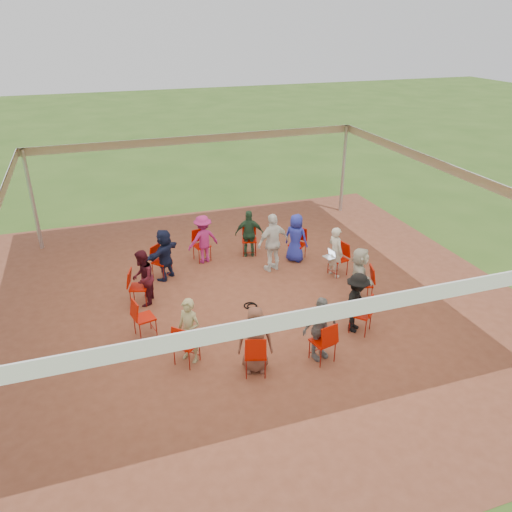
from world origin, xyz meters
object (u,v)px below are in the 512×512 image
object	(u,v)px
chair_0	(338,259)
laptop	(330,255)
chair_9	(323,342)
chair_11	(363,284)
person_seated_2	(249,234)
person_seated_7	(255,340)
chair_7	(186,344)
person_seated_9	(357,303)
cable_coil	(251,306)
person_seated_0	(335,252)
chair_2	(249,240)
chair_6	(144,318)
chair_8	(255,354)
standing_person	(273,243)
chair_4	(162,262)
chair_10	(361,314)
person_seated_3	(203,239)
chair_3	(202,246)
chair_5	(139,287)
person_seated_1	(296,238)
person_seated_4	(165,254)
person_seated_6	(189,331)
chair_1	(297,244)
person_seated_8	(320,328)
person_seated_10	(359,275)
person_seated_5	(143,278)

from	to	relation	value
chair_0	laptop	xyz separation A→B (m)	(-0.28, -0.06, 0.20)
chair_9	chair_11	world-z (taller)	same
person_seated_2	person_seated_7	size ratio (longest dim) A/B	1.00
chair_0	chair_7	size ratio (longest dim) A/B	1.00
chair_11	person_seated_9	size ratio (longest dim) A/B	0.65
chair_0	cable_coil	bearing A→B (deg)	93.83
person_seated_0	chair_2	bearing A→B (deg)	27.75
laptop	chair_6	bearing A→B (deg)	90.00
chair_8	standing_person	size ratio (longest dim) A/B	0.55
chair_4	chair_10	xyz separation A→B (m)	(3.70, -3.95, 0.00)
chair_0	cable_coil	world-z (taller)	chair_0
chair_6	chair_9	distance (m)	3.83
person_seated_2	person_seated_3	bearing A→B (deg)	15.00
chair_3	standing_person	world-z (taller)	standing_person
chair_2	chair_5	world-z (taller)	same
chair_8	person_seated_1	distance (m)	5.12
chair_10	person_seated_2	size ratio (longest dim) A/B	0.65
person_seated_2	person_seated_4	size ratio (longest dim) A/B	1.00
person_seated_3	person_seated_6	bearing A→B (deg)	60.00
person_seated_9	chair_0	bearing A→B (deg)	27.75
chair_1	person_seated_8	world-z (taller)	person_seated_8
chair_2	chair_3	size ratio (longest dim) A/B	1.00
chair_3	chair_11	bearing A→B (deg)	120.00
chair_1	person_seated_0	bearing A→B (deg)	160.16
chair_11	laptop	world-z (taller)	chair_11
chair_8	person_seated_0	distance (m)	4.59
chair_7	person_seated_9	world-z (taller)	person_seated_9
chair_5	chair_6	size ratio (longest dim) A/B	1.00
chair_6	person_seated_1	size ratio (longest dim) A/B	0.65
chair_2	person_seated_8	bearing A→B (deg)	104.65
chair_3	person_seated_4	xyz separation A→B (m)	(-1.15, -0.75, 0.25)
chair_7	chair_0	bearing A→B (deg)	75.00
chair_6	chair_10	world-z (taller)	same
person_seated_0	chair_7	bearing A→B (deg)	105.35
chair_11	person_seated_3	distance (m)	4.59
person_seated_0	person_seated_4	world-z (taller)	same
chair_5	person_seated_10	size ratio (longest dim) A/B	0.65
person_seated_1	chair_8	bearing A→B (deg)	105.35
person_seated_3	laptop	size ratio (longest dim) A/B	3.93
cable_coil	person_seated_8	bearing A→B (deg)	-73.47
person_seated_4	person_seated_6	bearing A→B (deg)	45.00
chair_3	chair_7	xyz separation A→B (m)	(-1.36, -4.49, 0.00)
chair_4	person_seated_3	xyz separation A→B (m)	(1.26, 0.54, 0.25)
person_seated_1	person_seated_9	size ratio (longest dim) A/B	1.00
chair_8	chair_9	distance (m)	1.40
chair_2	person_seated_1	size ratio (longest dim) A/B	0.65
chair_7	person_seated_5	world-z (taller)	person_seated_5
chair_7	person_seated_8	xyz separation A→B (m)	(2.56, -0.67, 0.25)
chair_3	chair_10	distance (m)	5.23
chair_6	laptop	size ratio (longest dim) A/B	2.55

